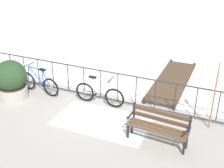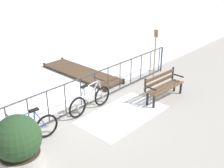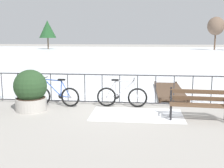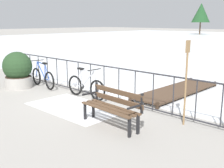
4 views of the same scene
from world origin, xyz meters
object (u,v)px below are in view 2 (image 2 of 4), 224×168
Objects in this scene: bicycle_second at (90,100)px; park_bench at (163,84)px; planter_with_shrub at (18,144)px; oar_upright at (155,52)px; bicycle_near_railing at (28,132)px.

park_bench is at bearing -26.98° from bicycle_second.
oar_upright is (6.33, 0.79, 0.49)m from planter_with_shrub.
bicycle_second is 1.29× the size of planter_with_shrub.
bicycle_near_railing is at bearing 46.59° from planter_with_shrub.
park_bench is at bearing -135.02° from oar_upright.
bicycle_near_railing is 0.86× the size of oar_upright.
park_bench is 1.23× the size of planter_with_shrub.
oar_upright is at bearing 1.43° from bicycle_near_railing.
oar_upright is (1.19, 1.18, 0.63)m from park_bench.
bicycle_near_railing reaches higher than park_bench.
oar_upright is (3.46, 0.03, 0.77)m from bicycle_second.
oar_upright reaches higher than bicycle_second.
bicycle_near_railing is 2.27m from bicycle_second.
bicycle_near_railing is 1.05× the size of park_bench.
park_bench is at bearing -4.38° from planter_with_shrub.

